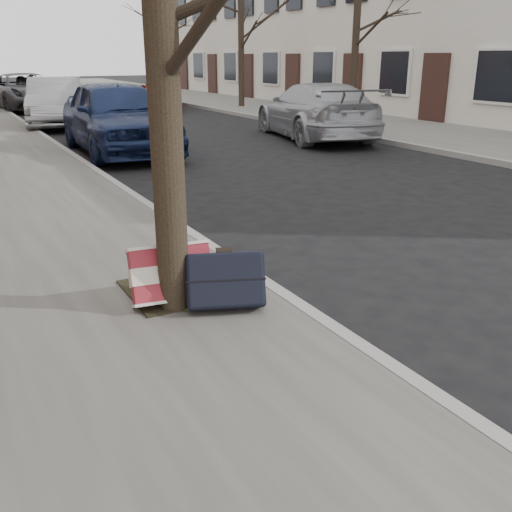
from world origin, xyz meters
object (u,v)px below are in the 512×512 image
car_near_front (118,116)px  car_near_mid (56,102)px  suitcase_navy (225,280)px  suitcase_red (171,274)px

car_near_front → car_near_mid: (-0.21, 5.83, -0.08)m
car_near_front → car_near_mid: 5.84m
suitcase_navy → car_near_front: bearing=100.6°
suitcase_red → car_near_mid: bearing=91.0°
suitcase_red → suitcase_navy: (0.33, -0.31, -0.01)m
car_near_mid → suitcase_navy: bearing=-83.4°
suitcase_red → car_near_mid: (1.78, 14.22, 0.34)m
suitcase_navy → car_near_front: (1.66, 8.70, 0.42)m
suitcase_navy → car_near_front: size_ratio=0.13×
car_near_front → suitcase_red: bearing=-101.4°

